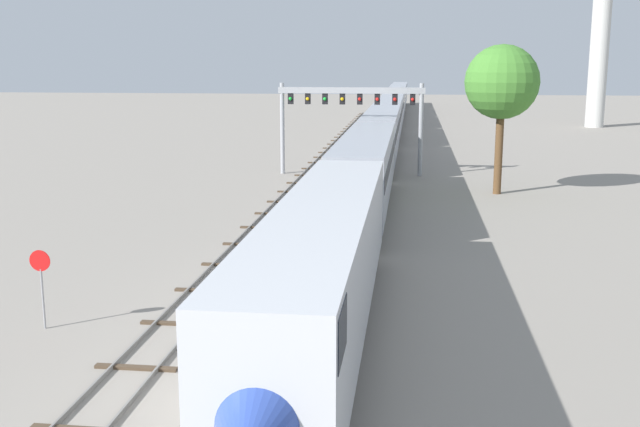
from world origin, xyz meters
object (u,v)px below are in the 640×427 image
object	(u,v)px
trackside_tree_left	(502,83)
stop_sign	(41,278)
signal_gantry	(351,107)
passenger_train	(389,117)

from	to	relation	value
trackside_tree_left	stop_sign	bearing A→B (deg)	-122.07
signal_gantry	stop_sign	xyz separation A→B (m)	(-7.75, -38.15, -3.78)
passenger_train	stop_sign	world-z (taller)	passenger_train
stop_sign	signal_gantry	bearing A→B (deg)	78.52
stop_sign	trackside_tree_left	xyz separation A→B (m)	(18.94, 30.23, 5.97)
passenger_train	trackside_tree_left	size ratio (longest dim) A/B	15.15
passenger_train	stop_sign	bearing A→B (deg)	-98.32
stop_sign	trackside_tree_left	size ratio (longest dim) A/B	0.27
signal_gantry	trackside_tree_left	bearing A→B (deg)	-35.31
signal_gantry	trackside_tree_left	world-z (taller)	trackside_tree_left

